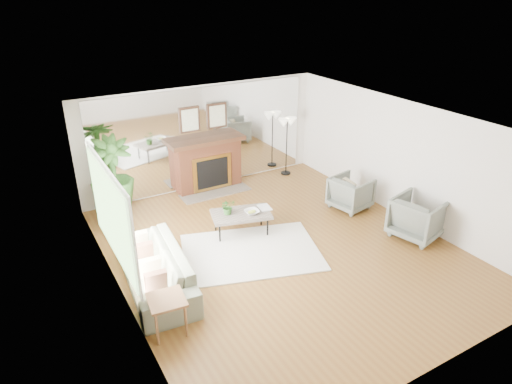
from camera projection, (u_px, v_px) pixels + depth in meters
ground at (281, 249)px, 8.73m from camera, size 7.00×7.00×0.00m
wall_left at (117, 232)px, 6.85m from camera, size 0.02×7.00×2.50m
wall_right at (402, 160)px, 9.57m from camera, size 0.02×7.00×2.50m
wall_back at (203, 137)px, 10.94m from camera, size 6.00×0.02×2.50m
mirror_panel at (204, 138)px, 10.93m from camera, size 5.40×0.04×2.40m
window_panel at (111, 215)px, 7.13m from camera, size 0.04×2.40×1.50m
fireplace at (209, 163)px, 11.01m from camera, size 1.85×0.83×2.05m
area_rug at (251, 252)px, 8.62m from camera, size 2.96×2.48×0.03m
coffee_table at (241, 215)px, 9.10m from camera, size 1.30×0.96×0.46m
sofa at (155, 269)px, 7.55m from camera, size 1.12×2.40×0.68m
armchair_back at (351, 193)px, 10.18m from camera, size 0.94×0.93×0.74m
armchair_front at (417, 217)px, 9.02m from camera, size 1.11×1.09×0.84m
side_table at (167, 304)px, 6.49m from camera, size 0.57×0.57×0.59m
potted_ficus at (112, 177)px, 9.41m from camera, size 0.92×0.92×1.84m
floor_lamp at (287, 127)px, 11.60m from camera, size 0.49×0.27×1.51m
tabletop_plant at (228, 207)px, 8.99m from camera, size 0.30×0.26×0.32m
fruit_bowl at (252, 212)px, 9.05m from camera, size 0.29×0.29×0.07m
book at (259, 209)px, 9.24m from camera, size 0.28×0.35×0.02m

